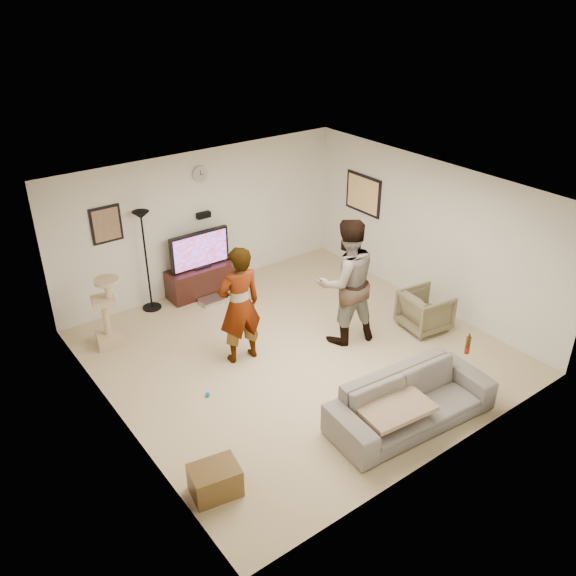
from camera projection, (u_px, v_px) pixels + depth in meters
floor at (297, 352)px, 9.07m from camera, size 5.50×5.50×0.02m
ceiling at (299, 194)px, 7.88m from camera, size 5.50×5.50×0.02m
wall_back at (202, 221)px, 10.42m from camera, size 5.50×0.04×2.50m
wall_front at (450, 371)px, 6.53m from camera, size 5.50×0.04×2.50m
wall_left at (113, 342)px, 7.03m from camera, size 0.04×5.50×2.50m
wall_right at (429, 234)px, 9.92m from camera, size 0.04×5.50×2.50m
wall_clock at (200, 174)px, 10.00m from camera, size 0.26×0.04×0.26m
wall_speaker at (204, 215)px, 10.32m from camera, size 0.25×0.10×0.10m
picture_back at (106, 225)px, 9.35m from camera, size 0.42×0.03×0.52m
picture_right at (363, 194)px, 10.92m from camera, size 0.03×0.78×0.62m
tv_stand at (202, 280)px, 10.60m from camera, size 1.25×0.45×0.52m
console_box at (211, 301)px, 10.40m from camera, size 0.40×0.30×0.07m
tv at (200, 250)px, 10.32m from camera, size 1.11×0.08×0.66m
tv_screen at (201, 251)px, 10.29m from camera, size 1.02×0.01×0.58m
floor_lamp at (147, 262)px, 9.83m from camera, size 0.32×0.32×1.75m
cat_tree at (105, 313)px, 8.98m from camera, size 0.43×0.43×1.14m
person_left at (239, 305)px, 8.50m from camera, size 0.70×0.49×1.81m
person_right at (346, 282)px, 8.93m from camera, size 1.13×0.97×2.00m
sofa at (411, 401)px, 7.52m from camera, size 2.26×1.04×0.64m
throw_blanket at (392, 405)px, 7.28m from camera, size 0.96×0.78×0.06m
beer_bottle at (468, 345)px, 7.84m from camera, size 0.06×0.06×0.25m
armchair at (425, 311)px, 9.53m from camera, size 0.80×0.78×0.64m
side_table at (215, 480)px, 6.55m from camera, size 0.60×0.49×0.35m
toy_ball at (208, 394)px, 8.10m from camera, size 0.07×0.07×0.07m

